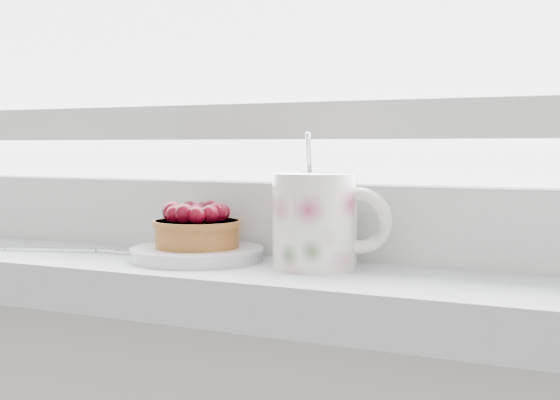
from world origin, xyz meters
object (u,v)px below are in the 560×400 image
Objects in this scene: floral_mug at (318,219)px; fork at (81,250)px; raspberry_tart at (197,227)px; saucer at (197,254)px.

floral_mug is 0.26m from fork.
raspberry_tart is 0.69× the size of floral_mug.
saucer is 0.62× the size of fork.
raspberry_tart is 0.12m from floral_mug.
saucer is 0.03m from raspberry_tart.
saucer is 0.14m from fork.
floral_mug is at bearing 1.74° from fork.
saucer is at bearing -20.70° from raspberry_tart.
raspberry_tart is at bearing 159.30° from saucer.
floral_mug reaches higher than raspberry_tart.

